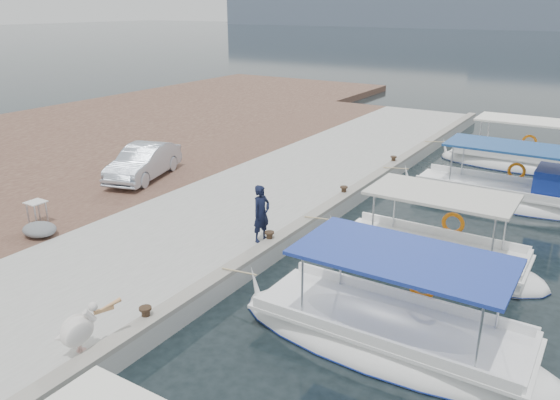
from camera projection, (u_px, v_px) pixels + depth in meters
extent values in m
plane|color=black|center=(250.00, 281.00, 14.86)|extent=(400.00, 400.00, 0.00)
cube|color=#A4A49F|center=(261.00, 200.00, 20.26)|extent=(6.00, 40.00, 0.50)
cube|color=gray|center=(328.00, 206.00, 18.77)|extent=(0.44, 40.00, 0.12)
cube|color=#52352B|center=(162.00, 179.00, 22.76)|extent=(4.00, 40.00, 0.50)
cube|color=#52352B|center=(17.00, 148.00, 27.76)|extent=(16.00, 60.00, 0.48)
cube|color=slate|center=(418.00, 5.00, 194.11)|extent=(140.00, 40.00, 14.00)
ellipsoid|color=white|center=(388.00, 342.00, 12.05)|extent=(7.36, 2.53, 1.30)
ellipsoid|color=navy|center=(388.00, 343.00, 12.06)|extent=(7.39, 2.58, 0.22)
cube|color=white|center=(389.00, 323.00, 11.88)|extent=(6.03, 2.17, 0.08)
cube|color=#1F379D|center=(403.00, 257.00, 11.24)|extent=(4.41, 2.32, 0.08)
cylinder|color=silver|center=(302.00, 289.00, 11.68)|extent=(0.05, 0.05, 1.60)
torus|color=orange|center=(422.00, 285.00, 12.54)|extent=(0.68, 0.12, 0.68)
ellipsoid|color=white|center=(429.00, 264.00, 15.73)|extent=(6.46, 2.27, 1.30)
ellipsoid|color=navy|center=(429.00, 264.00, 15.73)|extent=(6.49, 2.32, 0.22)
cube|color=white|center=(430.00, 248.00, 15.56)|extent=(5.29, 1.95, 0.08)
cube|color=beige|center=(442.00, 195.00, 14.92)|extent=(3.87, 2.09, 0.08)
cylinder|color=silver|center=(373.00, 221.00, 15.33)|extent=(0.05, 0.05, 1.60)
torus|color=orange|center=(453.00, 223.00, 16.12)|extent=(0.68, 0.12, 0.68)
ellipsoid|color=white|center=(499.00, 201.00, 20.77)|extent=(7.66, 2.34, 1.30)
ellipsoid|color=navy|center=(499.00, 201.00, 20.77)|extent=(7.70, 2.39, 0.22)
cube|color=white|center=(501.00, 188.00, 20.60)|extent=(6.29, 2.01, 0.08)
cube|color=navy|center=(513.00, 147.00, 19.95)|extent=(4.60, 2.15, 0.08)
cylinder|color=silver|center=(451.00, 167.00, 20.49)|extent=(0.05, 0.05, 1.60)
torus|color=orange|center=(517.00, 171.00, 21.18)|extent=(0.68, 0.12, 0.68)
cube|color=navy|center=(554.00, 182.00, 19.55)|extent=(1.20, 1.64, 1.00)
ellipsoid|color=white|center=(515.00, 166.00, 25.33)|extent=(6.91, 2.31, 1.30)
ellipsoid|color=navy|center=(515.00, 166.00, 25.34)|extent=(6.94, 2.36, 0.22)
cube|color=white|center=(517.00, 155.00, 25.17)|extent=(5.67, 1.99, 0.08)
cube|color=white|center=(526.00, 120.00, 24.53)|extent=(4.15, 2.13, 0.08)
cylinder|color=silver|center=(480.00, 138.00, 24.98)|extent=(0.05, 0.05, 1.60)
torus|color=orange|center=(529.00, 142.00, 25.74)|extent=(0.68, 0.12, 0.68)
cylinder|color=black|center=(146.00, 314.00, 12.02)|extent=(0.18, 0.18, 0.30)
cylinder|color=black|center=(145.00, 308.00, 11.97)|extent=(0.28, 0.28, 0.05)
cylinder|color=black|center=(269.00, 237.00, 16.01)|extent=(0.18, 0.18, 0.30)
cylinder|color=black|center=(269.00, 233.00, 15.96)|extent=(0.28, 0.28, 0.05)
cylinder|color=black|center=(344.00, 191.00, 20.00)|extent=(0.18, 0.18, 0.30)
cylinder|color=black|center=(344.00, 187.00, 19.95)|extent=(0.28, 0.28, 0.05)
cylinder|color=black|center=(393.00, 160.00, 23.99)|extent=(0.18, 0.18, 0.30)
cylinder|color=black|center=(394.00, 157.00, 23.94)|extent=(0.28, 0.28, 0.05)
cylinder|color=tan|center=(78.00, 344.00, 10.95)|extent=(0.05, 0.05, 0.32)
cylinder|color=tan|center=(81.00, 348.00, 10.83)|extent=(0.05, 0.05, 0.32)
ellipsoid|color=white|center=(77.00, 331.00, 10.77)|extent=(0.70, 0.86, 0.59)
cylinder|color=white|center=(89.00, 316.00, 10.83)|extent=(0.22, 0.30, 0.31)
sphere|color=white|center=(93.00, 307.00, 10.82)|extent=(0.19, 0.19, 0.19)
cone|color=#EAA566|center=(108.00, 306.00, 11.01)|extent=(0.30, 0.56, 0.23)
imported|color=black|center=(261.00, 214.00, 15.87)|extent=(0.51, 0.69, 1.72)
imported|color=silver|center=(144.00, 162.00, 21.78)|extent=(2.52, 4.31, 1.34)
ellipsoid|color=slate|center=(39.00, 229.00, 16.45)|extent=(1.10, 0.90, 0.40)
cylinder|color=silver|center=(28.00, 214.00, 17.27)|extent=(0.06, 0.06, 0.70)
cylinder|color=silver|center=(36.00, 216.00, 17.07)|extent=(0.06, 0.06, 0.70)
cylinder|color=silver|center=(39.00, 210.00, 17.59)|extent=(0.06, 0.06, 0.70)
cylinder|color=silver|center=(47.00, 212.00, 17.39)|extent=(0.06, 0.06, 0.70)
cube|color=white|center=(36.00, 202.00, 17.21)|extent=(0.55, 0.55, 0.03)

